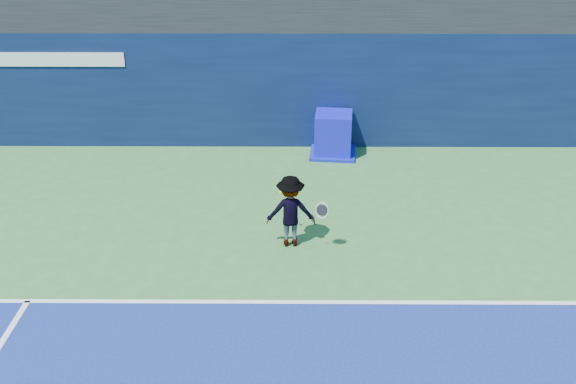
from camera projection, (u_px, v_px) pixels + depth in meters
name	position (u px, v px, depth m)	size (l,w,h in m)	color
baseline	(323.00, 302.00, 10.80)	(24.00, 0.10, 0.01)	white
back_wall_assembly	(312.00, 87.00, 16.89)	(36.00, 1.03, 3.00)	#0A1639
equipment_cart	(333.00, 136.00, 16.43)	(1.26, 1.26, 1.11)	#0E0DBC
tennis_player	(290.00, 211.00, 12.23)	(1.20, 0.67, 1.45)	silver
tennis_ball	(281.00, 192.00, 12.46)	(0.06, 0.06, 0.06)	#D4F51B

